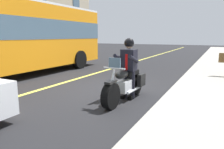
% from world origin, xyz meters
% --- Properties ---
extents(ground_plane, '(80.00, 80.00, 0.00)m').
position_xyz_m(ground_plane, '(0.00, 0.00, 0.00)').
color(ground_plane, black).
extents(lane_center_stripe, '(60.00, 0.16, 0.01)m').
position_xyz_m(lane_center_stripe, '(0.00, -2.00, 0.01)').
color(lane_center_stripe, '#E5DB4C').
rests_on(lane_center_stripe, ground_plane).
extents(motorcycle_main, '(2.22, 0.63, 1.26)m').
position_xyz_m(motorcycle_main, '(0.81, 1.02, 0.45)').
color(motorcycle_main, black).
rests_on(motorcycle_main, ground_plane).
extents(rider_main, '(0.63, 0.56, 1.74)m').
position_xyz_m(rider_main, '(0.62, 1.03, 1.04)').
color(rider_main, black).
rests_on(rider_main, ground_plane).
extents(bus_near, '(11.05, 2.70, 3.30)m').
position_xyz_m(bus_near, '(0.12, -4.85, 1.87)').
color(bus_near, orange).
rests_on(bus_near, ground_plane).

